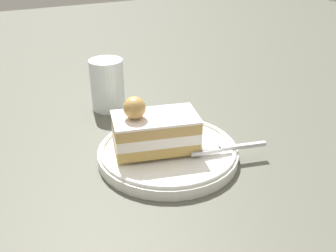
{
  "coord_description": "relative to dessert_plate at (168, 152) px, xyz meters",
  "views": [
    {
      "loc": [
        -0.38,
        0.18,
        0.28
      ],
      "look_at": [
        0.02,
        -0.03,
        0.05
      ],
      "focal_mm": 41.23,
      "sensor_mm": 36.0,
      "label": 1
    }
  ],
  "objects": [
    {
      "name": "drink_glass_near",
      "position": [
        0.19,
        0.02,
        0.03
      ],
      "size": [
        0.06,
        0.06,
        0.09
      ],
      "color": "silver",
      "rests_on": "ground_plane"
    },
    {
      "name": "ground_plane",
      "position": [
        -0.02,
        0.03,
        -0.01
      ],
      "size": [
        2.4,
        2.4,
        0.0
      ],
      "primitive_type": "plane",
      "color": "#505146"
    },
    {
      "name": "dessert_plate",
      "position": [
        0.0,
        0.0,
        0.0
      ],
      "size": [
        0.19,
        0.19,
        0.02
      ],
      "color": "white",
      "rests_on": "ground_plane"
    },
    {
      "name": "cake_slice",
      "position": [
        0.0,
        0.02,
        0.04
      ],
      "size": [
        0.09,
        0.12,
        0.08
      ],
      "color": "tan",
      "rests_on": "dessert_plate"
    },
    {
      "name": "fork",
      "position": [
        -0.04,
        -0.06,
        0.01
      ],
      "size": [
        0.03,
        0.11,
        0.0
      ],
      "color": "silver",
      "rests_on": "dessert_plate"
    }
  ]
}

